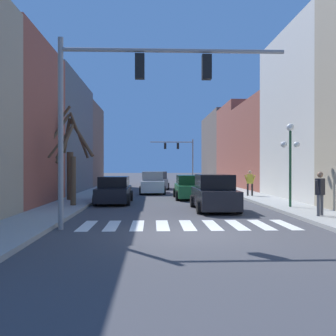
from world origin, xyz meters
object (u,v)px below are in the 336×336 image
traffic_signal_near (127,89)px  car_parked_left_near (153,183)px  car_driving_away_lane (157,181)px  street_tree_left_near (70,167)px  traffic_signal_far (180,151)px  car_parked_right_mid (214,194)px  car_driving_toward_lane (189,188)px  pedestrian_crossing_street (320,190)px  car_parked_left_far (114,191)px  street_tree_right_mid (68,154)px  pedestrian_on_left_sidewalk (250,181)px  street_lamp_right_corner (290,148)px

traffic_signal_near → car_parked_left_near: (0.86, 17.66, -3.93)m
car_driving_away_lane → street_tree_left_near: street_tree_left_near is taller
traffic_signal_near → car_driving_away_lane: (1.32, 23.93, -3.96)m
traffic_signal_near → traffic_signal_far: traffic_signal_near is taller
car_parked_right_mid → traffic_signal_near: bearing=145.6°
street_tree_left_near → car_driving_toward_lane: bearing=40.9°
pedestrian_crossing_street → car_driving_toward_lane: bearing=-108.7°
car_driving_away_lane → car_parked_left_far: bearing=-10.5°
car_parked_left_far → street_tree_right_mid: street_tree_right_mid is taller
pedestrian_on_left_sidewalk → traffic_signal_far: bearing=105.3°
traffic_signal_near → pedestrian_on_left_sidewalk: bearing=60.2°
traffic_signal_far → street_tree_right_mid: bearing=-106.0°
traffic_signal_far → car_parked_left_near: 23.95m
street_lamp_right_corner → street_tree_left_near: 11.02m
car_driving_toward_lane → pedestrian_on_left_sidewalk: size_ratio=2.64×
car_parked_left_far → traffic_signal_far: bearing=-10.9°
street_lamp_right_corner → street_tree_left_near: size_ratio=0.98×
traffic_signal_near → car_parked_right_mid: bearing=55.6°
car_driving_away_lane → street_tree_left_near: 17.88m
car_parked_right_mid → car_driving_toward_lane: bearing=4.8°
street_lamp_right_corner → traffic_signal_far: bearing=94.6°
pedestrian_crossing_street → street_tree_left_near: size_ratio=0.42×
street_lamp_right_corner → car_parked_left_far: size_ratio=0.85×
traffic_signal_far → car_driving_toward_lane: size_ratio=1.32×
car_driving_away_lane → car_parked_right_mid: bearing=7.9°
car_parked_right_mid → street_tree_left_near: bearing=81.4°
car_parked_right_mid → pedestrian_crossing_street: 5.11m
car_parked_right_mid → pedestrian_crossing_street: bearing=-133.3°
street_tree_left_near → car_parked_left_near: bearing=69.1°
car_parked_left_near → pedestrian_crossing_street: pedestrian_crossing_street is taller
car_parked_left_far → street_tree_left_near: bearing=144.8°
traffic_signal_near → car_driving_toward_lane: size_ratio=1.70×
traffic_signal_far → car_parked_left_far: (-6.10, -31.54, -3.54)m
traffic_signal_near → pedestrian_on_left_sidewalk: (7.46, 13.03, -3.57)m
car_driving_away_lane → car_driving_toward_lane: 11.66m
street_tree_left_near → street_lamp_right_corner: bearing=-5.5°
car_parked_left_near → traffic_signal_far: bearing=170.6°
car_parked_left_near → car_parked_left_far: car_parked_left_near is taller
car_parked_left_far → pedestrian_crossing_street: size_ratio=2.71×
car_parked_left_near → car_parked_left_far: 8.46m
car_parked_left_far → pedestrian_on_left_sidewalk: 9.51m
traffic_signal_far → street_lamp_right_corner: bearing=-85.4°
pedestrian_on_left_sidewalk → street_tree_right_mid: 12.06m
street_tree_left_near → traffic_signal_near: bearing=-63.7°
traffic_signal_near → pedestrian_on_left_sidewalk: traffic_signal_near is taller
traffic_signal_near → pedestrian_crossing_street: traffic_signal_near is taller
pedestrian_crossing_street → pedestrian_on_left_sidewalk: pedestrian_crossing_street is taller
car_driving_away_lane → car_parked_left_far: (-2.68, -14.44, -0.05)m
street_lamp_right_corner → pedestrian_crossing_street: size_ratio=2.31×
pedestrian_crossing_street → traffic_signal_far: bearing=-127.1°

